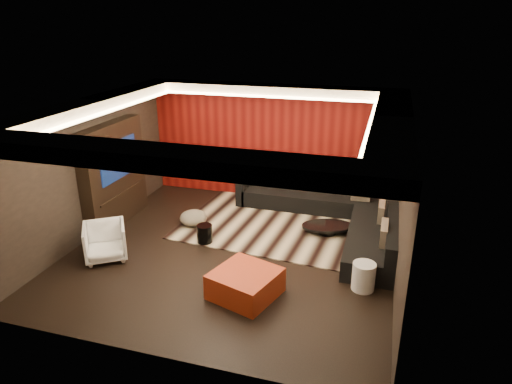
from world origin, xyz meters
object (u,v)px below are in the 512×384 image
(coffee_table, at_px, (327,229))
(sectional_sofa, at_px, (336,212))
(drum_stool, at_px, (205,234))
(orange_ottoman, at_px, (245,283))
(white_side_table, at_px, (364,276))
(armchair, at_px, (105,242))

(coffee_table, distance_m, sectional_sofa, 0.58)
(drum_stool, bearing_deg, sectional_sofa, 34.69)
(orange_ottoman, relative_size, sectional_sofa, 0.26)
(white_side_table, height_order, orange_ottoman, white_side_table)
(armchair, bearing_deg, sectional_sofa, 0.99)
(coffee_table, xyz_separation_m, white_side_table, (0.87, -1.90, 0.13))
(drum_stool, bearing_deg, orange_ottoman, -48.54)
(orange_ottoman, bearing_deg, coffee_table, 69.94)
(drum_stool, height_order, sectional_sofa, sectional_sofa)
(armchair, bearing_deg, orange_ottoman, -42.34)
(coffee_table, xyz_separation_m, orange_ottoman, (-0.95, -2.61, 0.10))
(armchair, bearing_deg, drum_stool, 1.56)
(drum_stool, xyz_separation_m, orange_ottoman, (1.33, -1.51, 0.01))
(orange_ottoman, xyz_separation_m, sectional_sofa, (1.05, 3.16, 0.05))
(orange_ottoman, distance_m, armchair, 2.89)
(orange_ottoman, xyz_separation_m, armchair, (-2.86, 0.42, 0.13))
(coffee_table, bearing_deg, white_side_table, -65.48)
(white_side_table, bearing_deg, drum_stool, 165.87)
(coffee_table, xyz_separation_m, armchair, (-3.82, -2.20, 0.23))
(coffee_table, relative_size, drum_stool, 2.93)
(orange_ottoman, relative_size, armchair, 1.27)
(drum_stool, height_order, armchair, armchair)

